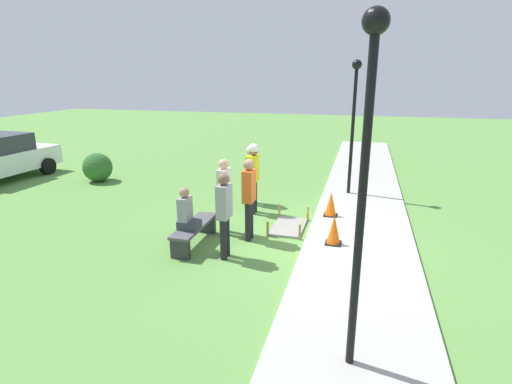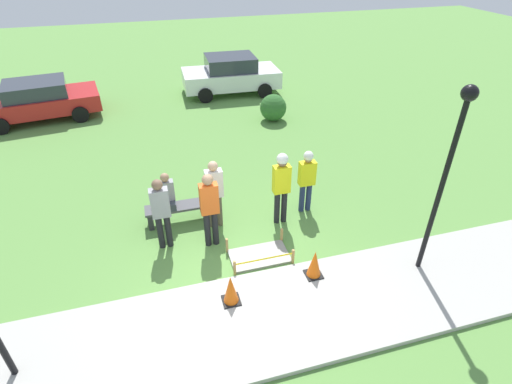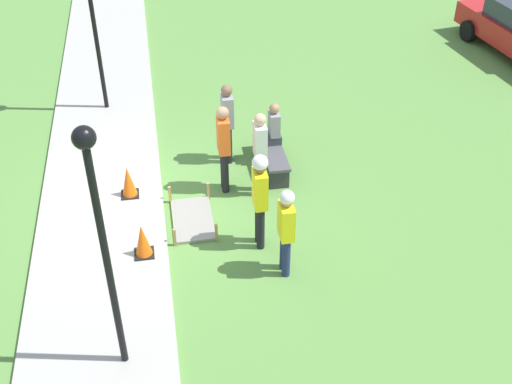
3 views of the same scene
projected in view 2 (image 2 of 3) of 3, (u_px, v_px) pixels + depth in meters
ground_plane at (235, 280)px, 8.26m from camera, size 60.00×60.00×0.00m
sidewalk at (249, 322)px, 7.29m from camera, size 28.00×2.33×0.10m
wet_concrete_patch at (259, 256)px, 8.80m from camera, size 1.34×0.79×0.37m
traffic_cone_near_patch at (231, 289)px, 7.48m from camera, size 0.34×0.34×0.64m
traffic_cone_far_patch at (315, 264)px, 8.07m from camera, size 0.34×0.34×0.63m
park_bench at (180, 210)px, 9.76m from camera, size 1.65×0.44×0.47m
person_seated_on_bench at (167, 194)px, 9.48m from camera, size 0.36×0.44×0.89m
worker_supervisor at (282, 182)px, 9.30m from camera, size 0.40×0.27×1.89m
worker_assistant at (307, 177)px, 9.80m from camera, size 0.40×0.24×1.69m
bystander_in_orange_shirt at (210, 206)px, 8.63m from camera, size 0.40×0.24×1.85m
bystander_in_gray_shirt at (214, 191)px, 9.25m from camera, size 0.40×0.23×1.77m
bystander_in_white_shirt at (161, 210)px, 8.60m from camera, size 0.40×0.23×1.77m
lamppost_near at (450, 159)px, 7.07m from camera, size 0.28×0.28×3.90m
parked_car_red at (38, 100)px, 15.05m from camera, size 4.54×2.66×1.42m
parked_car_white at (231, 74)px, 17.50m from camera, size 4.22×2.34×1.60m
shrub_rounded_near at (273, 108)px, 15.01m from camera, size 1.00×1.00×1.00m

